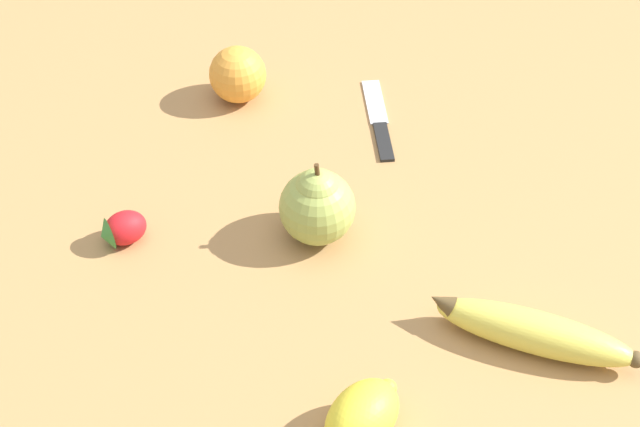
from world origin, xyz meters
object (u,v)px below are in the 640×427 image
paring_knife (379,121)px  orange (238,75)px  strawberry (122,229)px  lemon (363,416)px  banana (533,331)px  pear (317,204)px

paring_knife → orange: bearing=158.6°
orange → strawberry: bearing=-7.9°
orange → lemon: size_ratio=0.76×
banana → lemon: lemon is taller
banana → orange: orange is taller
orange → lemon: 0.50m
orange → paring_knife: (0.00, 0.18, -0.03)m
banana → strawberry: banana is taller
pear → lemon: bearing=24.4°
lemon → strawberry: bearing=-118.4°
banana → paring_knife: banana is taller
orange → banana: bearing=53.2°
lemon → pear: bearing=-155.6°
orange → lemon: orange is taller
strawberry → paring_knife: bearing=-174.0°
pear → orange: bearing=-142.4°
strawberry → lemon: bearing=107.1°
lemon → paring_knife: size_ratio=0.61×
pear → paring_knife: (-0.20, 0.02, -0.04)m
banana → lemon: size_ratio=2.19×
pear → lemon: pear is taller
banana → pear: size_ratio=2.07×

